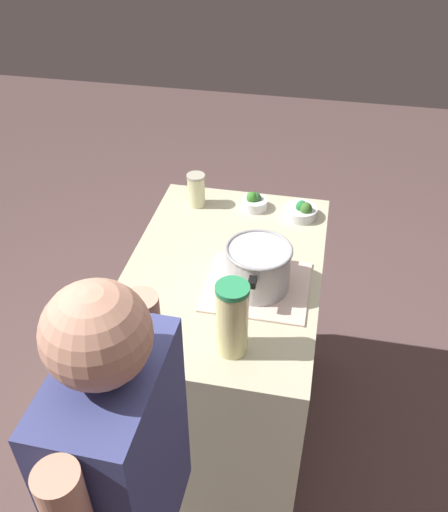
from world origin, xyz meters
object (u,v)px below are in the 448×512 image
Objects in this scene: mason_jar at (196,190)px; broccoli_bowl_center at (254,202)px; lemonade_pitcher at (232,319)px; broccoli_bowl_front at (301,211)px; person_cook at (132,511)px; cooking_pot at (258,266)px.

broccoli_bowl_center is (-0.02, 0.24, -0.04)m from mason_jar.
broccoli_bowl_front is at bearing 169.53° from lemonade_pitcher.
mason_jar is at bearing -173.37° from person_cook.
broccoli_bowl_center is at bearing -98.44° from broccoli_bowl_front.
cooking_pot is 0.57m from mason_jar.
broccoli_bowl_center is 0.07× the size of person_cook.
broccoli_bowl_center is (-0.78, -0.06, -0.10)m from lemonade_pitcher.
mason_jar reaches higher than broccoli_bowl_front.
cooking_pot reaches higher than broccoli_bowl_center.
broccoli_bowl_center is (-0.03, -0.20, 0.00)m from broccoli_bowl_front.
person_cook reaches higher than broccoli_bowl_center.
lemonade_pitcher is 0.56m from person_cook.
cooking_pot reaches higher than broccoli_bowl_front.
cooking_pot is at bearing 173.81° from lemonade_pitcher.
person_cook is at bearing -16.23° from lemonade_pitcher.
cooking_pot is 0.30m from lemonade_pitcher.
cooking_pot is 0.48m from broccoli_bowl_front.
lemonade_pitcher is at bearing -10.47° from broccoli_bowl_front.
person_cook is at bearing -12.63° from cooking_pot.
mason_jar is (-0.76, -0.30, -0.05)m from lemonade_pitcher.
lemonade_pitcher is at bearing 163.77° from person_cook.
broccoli_bowl_center is at bearing -169.83° from cooking_pot.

